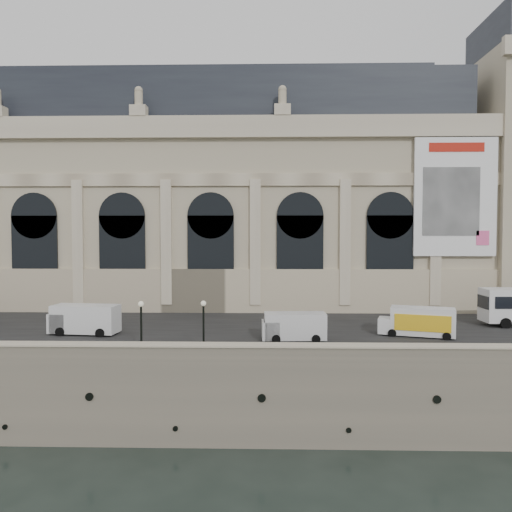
{
  "coord_description": "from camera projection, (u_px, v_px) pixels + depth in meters",
  "views": [
    {
      "loc": [
        2.42,
        -33.95,
        14.89
      ],
      "look_at": [
        1.07,
        22.0,
        12.46
      ],
      "focal_mm": 35.0,
      "sensor_mm": 36.0,
      "label": 1
    }
  ],
  "objects": [
    {
      "name": "ground",
      "position": [
        233.0,
        449.0,
        34.61
      ],
      "size": [
        260.0,
        260.0,
        0.0
      ],
      "primitive_type": "plane",
      "color": "black",
      "rests_on": "ground"
    },
    {
      "name": "quay",
      "position": [
        251.0,
        320.0,
        69.44
      ],
      "size": [
        160.0,
        70.0,
        6.0
      ],
      "primitive_type": "cube",
      "color": "gray",
      "rests_on": "ground"
    },
    {
      "name": "street",
      "position": [
        243.0,
        326.0,
        48.33
      ],
      "size": [
        160.0,
        24.0,
        0.06
      ],
      "primitive_type": "cube",
      "color": "#2D2D2D",
      "rests_on": "quay"
    },
    {
      "name": "parapet",
      "position": [
        233.0,
        352.0,
        34.92
      ],
      "size": [
        160.0,
        1.4,
        1.21
      ],
      "color": "gray",
      "rests_on": "quay"
    },
    {
      "name": "museum",
      "position": [
        203.0,
        197.0,
        64.72
      ],
      "size": [
        69.0,
        18.7,
        29.1
      ],
      "color": "#B8AB8E",
      "rests_on": "quay"
    },
    {
      "name": "van_b",
      "position": [
        291.0,
        327.0,
        41.53
      ],
      "size": [
        5.37,
        2.39,
        2.36
      ],
      "color": "silver",
      "rests_on": "quay"
    },
    {
      "name": "van_c",
      "position": [
        82.0,
        319.0,
        44.17
      ],
      "size": [
        6.14,
        2.93,
        2.65
      ],
      "color": "silver",
      "rests_on": "quay"
    },
    {
      "name": "box_truck",
      "position": [
        418.0,
        322.0,
        43.27
      ],
      "size": [
        6.66,
        3.82,
        2.56
      ],
      "color": "silver",
      "rests_on": "quay"
    },
    {
      "name": "lamp_left",
      "position": [
        141.0,
        329.0,
        36.12
      ],
      "size": [
        0.41,
        0.41,
        4.07
      ],
      "color": "black",
      "rests_on": "quay"
    },
    {
      "name": "lamp_right",
      "position": [
        204.0,
        327.0,
        37.1
      ],
      "size": [
        0.4,
        0.4,
        3.97
      ],
      "color": "black",
      "rests_on": "quay"
    }
  ]
}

